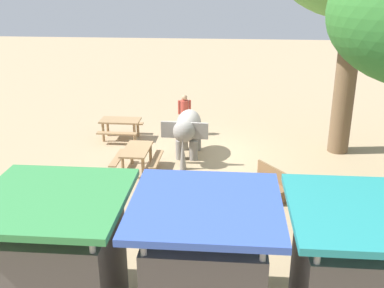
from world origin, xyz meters
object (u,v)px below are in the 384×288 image
Objects in this scene: elephant at (188,129)px; market_stall_teal at (358,280)px; market_stall_green at (60,265)px; person_handler at (184,112)px; picnic_table_far at (137,154)px; wooden_bench at (271,182)px; picnic_table_near at (120,124)px; market_stall_blue at (205,273)px.

elephant is 0.91× the size of market_stall_teal.
market_stall_teal is 5.20m from market_stall_green.
person_handler is 3.87m from picnic_table_far.
person_handler is 1.06× the size of picnic_table_far.
market_stall_teal is (-1.03, 5.27, 0.67)m from wooden_bench.
market_stall_teal and market_stall_green have the same top height.
picnic_table_near is at bearing -56.67° from market_stall_teal.
picnic_table_far is 8.52m from market_stall_teal.
picnic_table_far is (4.13, -1.48, 0.12)m from wooden_bench.
elephant is 8.18m from market_stall_blue.
wooden_bench is at bearing -106.55° from market_stall_blue.
market_stall_blue reaches higher than person_handler.
wooden_bench is at bearing -39.11° from picnic_table_near.
picnic_table_far is at bearing -69.19° from market_stall_blue.
person_handler is at bearing -16.37° from picnic_table_far.
market_stall_blue is 1.00× the size of market_stall_green.
elephant is 3.19m from picnic_table_near.
picnic_table_near is 10.44m from market_stall_blue.
picnic_table_far is at bearing -52.57° from market_stall_teal.
market_stall_green is (-1.19, 9.71, 0.55)m from picnic_table_near.
market_stall_teal reaches higher than wooden_bench.
market_stall_blue is (1.57, 5.27, 0.67)m from wooden_bench.
person_handler is at bearing -5.93° from wooden_bench.
market_stall_teal is (-4.00, 10.42, 0.19)m from person_handler.
market_stall_teal is at bearing 180.00° from market_stall_green.
market_stall_teal reaches higher than picnic_table_near.
wooden_bench is 5.54m from market_stall_blue.
market_stall_teal is at bearing 11.44° from person_handler.
market_stall_green is at bearing -7.86° from elephant.
person_handler is 10.49m from market_stall_green.
wooden_bench reaches higher than picnic_table_far.
person_handler is (0.34, -2.31, -0.07)m from elephant.
market_stall_teal is 1.00× the size of market_stall_blue.
person_handler is 11.16m from market_stall_teal.
picnic_table_far is (1.50, 1.36, -0.43)m from elephant.
market_stall_teal is 1.00× the size of market_stall_green.
elephant is at bearing -46.65° from picnic_table_far.
wooden_bench is (-2.97, 5.15, -0.48)m from person_handler.
market_stall_green is at bearing 0.00° from market_stall_teal.
market_stall_green is at bearing -82.46° from picnic_table_near.
market_stall_blue is (-1.06, 8.11, 0.12)m from elephant.
market_stall_blue is (-3.79, 9.71, 0.55)m from picnic_table_near.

